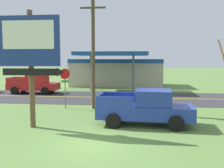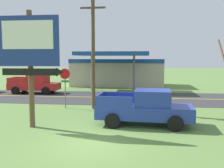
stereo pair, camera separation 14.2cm
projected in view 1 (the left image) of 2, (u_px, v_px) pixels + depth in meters
name	position (u px, v px, depth m)	size (l,w,h in m)	color
ground_plane	(91.00, 144.00, 10.80)	(180.00, 180.00, 0.00)	#5B7F3D
road_asphalt	(118.00, 98.00, 23.65)	(140.00, 8.00, 0.02)	#333335
road_centre_line	(118.00, 98.00, 23.65)	(126.00, 0.20, 0.01)	gold
motel_sign	(31.00, 50.00, 13.00)	(3.48, 0.54, 6.14)	brown
stop_sign	(65.00, 81.00, 18.47)	(0.80, 0.08, 2.95)	slate
utility_pole	(93.00, 46.00, 18.13)	(2.01, 0.26, 8.54)	brown
gas_station	(117.00, 71.00, 34.16)	(12.00, 11.50, 4.40)	beige
pickup_blue_parked_on_lawn	(146.00, 108.00, 13.91)	(5.30, 2.45, 1.96)	#233893
pickup_red_on_road	(34.00, 84.00, 26.52)	(5.20, 2.24, 1.96)	red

